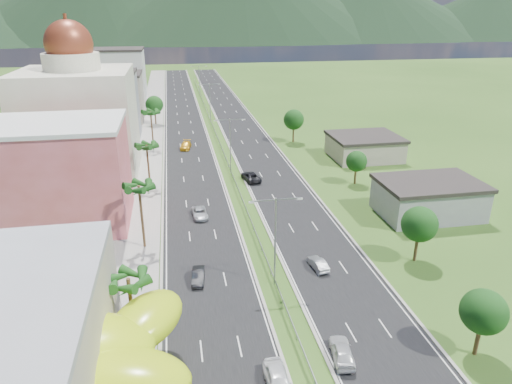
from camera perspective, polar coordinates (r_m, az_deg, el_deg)
ground at (r=47.35m, az=5.07°, el=-17.87°), size 500.00×500.00×0.00m
road_left at (r=128.59m, az=-8.85°, el=8.00°), size 11.00×260.00×0.04m
road_right at (r=129.80m, az=-2.15°, el=8.37°), size 11.00×260.00×0.04m
sidewalk_left at (r=128.71m, az=-13.11°, el=7.72°), size 7.00×260.00×0.12m
median_guardrail at (r=111.45m, az=-4.64°, el=6.37°), size 0.10×216.06×0.76m
streetlight_median_b at (r=51.76m, az=2.42°, el=-5.11°), size 6.04×0.25×11.00m
streetlight_median_c at (r=88.75m, az=-3.26°, el=6.48°), size 6.04×0.25×11.00m
streetlight_median_d at (r=132.47m, az=-5.79°, el=11.53°), size 6.04×0.25×11.00m
streetlight_median_e at (r=176.84m, az=-7.10°, el=14.05°), size 6.04×0.25×11.00m
lime_canopy at (r=41.04m, az=-22.56°, el=-18.02°), size 18.00×15.00×7.40m
pink_shophouse at (r=72.85m, az=-23.74°, el=1.78°), size 20.00×15.00×15.00m
domed_building at (r=93.58m, az=-21.21°, el=8.76°), size 20.00×20.00×28.70m
midrise_grey at (r=118.25m, az=-18.50°, el=9.91°), size 16.00×15.00×16.00m
midrise_beige at (r=139.98m, az=-17.33°, el=11.12°), size 16.00×15.00×13.00m
midrise_white at (r=162.21m, az=-16.59°, el=13.45°), size 16.00×15.00×18.00m
shed_near at (r=76.41m, az=20.72°, el=-0.90°), size 15.00×10.00×5.00m
shed_far at (r=102.52m, az=13.37°, el=5.39°), size 14.00×12.00×4.40m
palm_tree_b at (r=43.89m, az=-15.65°, el=-10.87°), size 3.60×3.60×8.10m
palm_tree_c at (r=61.16m, az=-14.41°, el=0.35°), size 3.60×3.60×9.60m
palm_tree_d at (r=83.26m, az=-13.51°, el=5.44°), size 3.60×3.60×8.60m
palm_tree_e at (r=107.34m, az=-13.02°, el=9.51°), size 3.60×3.60×9.40m
leafy_tree_lfar at (r=132.37m, az=-12.58°, el=10.60°), size 4.90×4.90×8.05m
leafy_tree_ra at (r=47.35m, az=26.58°, el=-13.25°), size 4.20×4.20×6.90m
leafy_tree_rb at (r=60.80m, az=19.76°, el=-3.83°), size 4.55×4.55×7.47m
leafy_tree_rc at (r=85.66m, az=12.45°, el=3.77°), size 3.85×3.85×6.33m
leafy_tree_rd at (r=111.50m, az=4.74°, el=9.00°), size 4.90×4.90×8.05m
mountain_ridge at (r=490.98m, az=-2.20°, el=18.28°), size 860.00×140.00×90.00m
car_white_near_left at (r=41.94m, az=2.78°, el=-22.48°), size 2.03×5.01×1.71m
car_dark_left at (r=55.59m, az=-7.25°, el=-10.38°), size 1.84×4.22×1.35m
car_silver_mid_left at (r=71.65m, az=-7.05°, el=-2.64°), size 2.53×4.92×1.33m
car_yellow_far_left at (r=107.94m, az=-8.78°, el=5.78°), size 3.07×5.71×1.57m
car_white_near_right at (r=45.33m, az=10.69°, el=-18.97°), size 2.60×4.90×1.59m
car_silver_right at (r=58.13m, az=7.74°, el=-8.86°), size 1.96×4.18×1.32m
car_dark_far_right at (r=86.40m, az=-0.66°, el=1.97°), size 3.49×6.06×1.59m
motorcycle at (r=43.02m, az=-10.77°, el=-21.86°), size 0.89×2.19×1.36m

